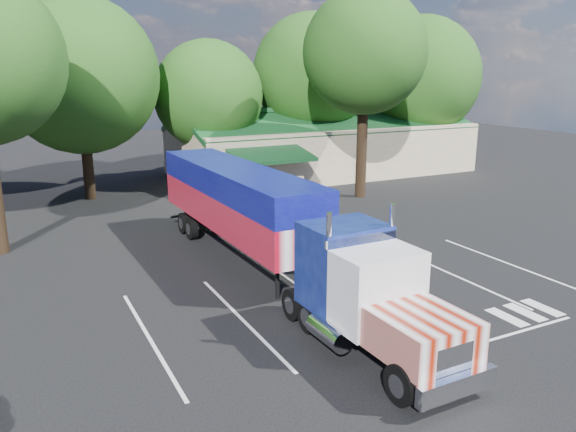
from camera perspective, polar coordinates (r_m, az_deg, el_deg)
name	(u,v)px	position (r m, az deg, el deg)	size (l,w,h in m)	color
ground	(257,257)	(26.04, -3.20, -4.14)	(120.00, 120.00, 0.00)	black
event_hall	(320,146)	(47.21, 3.30, 7.08)	(24.20, 14.12, 5.55)	beige
tree_row_c	(80,75)	(39.10, -20.40, 13.24)	(10.00, 10.00, 13.05)	black
tree_row_d	(208,95)	(42.47, -8.08, 12.05)	(8.00, 8.00, 10.60)	black
tree_row_e	(312,74)	(46.61, 2.47, 14.24)	(9.60, 9.60, 12.90)	black
tree_row_f	(419,77)	(51.33, 13.21, 13.58)	(10.40, 10.40, 13.00)	black
tree_near_right	(365,52)	(37.76, 7.81, 16.14)	(8.00, 8.00, 13.50)	black
semi_truck	(262,217)	(23.25, -2.62, -0.10)	(3.43, 20.79, 4.35)	black
woman	(324,254)	(23.57, 3.71, -3.83)	(0.66, 0.44, 1.82)	black
bicycle	(285,201)	(35.16, -0.30, 1.51)	(0.53, 1.51, 0.79)	black
silver_sedan	(252,186)	(38.54, -3.72, 3.04)	(1.39, 3.99, 1.31)	#9EA2A6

